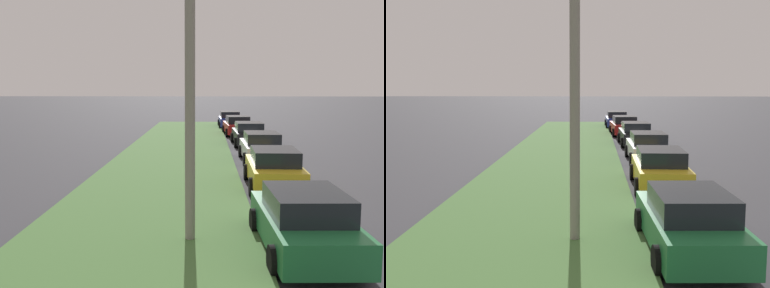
# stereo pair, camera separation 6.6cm
# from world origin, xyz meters

# --- Properties ---
(grass_median) EXTENTS (60.00, 6.00, 0.12)m
(grass_median) POSITION_xyz_m (10.00, 7.32, 0.06)
(grass_median) COLOR #477238
(grass_median) RESTS_ON ground
(parked_car_green) EXTENTS (4.37, 2.15, 1.47)m
(parked_car_green) POSITION_xyz_m (4.19, 3.46, 0.72)
(parked_car_green) COLOR #1E6B38
(parked_car_green) RESTS_ON ground
(parked_car_yellow) EXTENTS (4.33, 2.08, 1.47)m
(parked_car_yellow) POSITION_xyz_m (10.83, 3.16, 0.72)
(parked_car_yellow) COLOR gold
(parked_car_yellow) RESTS_ON ground
(parked_car_white) EXTENTS (4.32, 2.05, 1.47)m
(parked_car_white) POSITION_xyz_m (16.73, 2.92, 0.72)
(parked_car_white) COLOR silver
(parked_car_white) RESTS_ON ground
(parked_car_black) EXTENTS (4.34, 2.09, 1.47)m
(parked_car_black) POSITION_xyz_m (22.95, 2.99, 0.72)
(parked_car_black) COLOR black
(parked_car_black) RESTS_ON ground
(parked_car_red) EXTENTS (4.39, 2.21, 1.47)m
(parked_car_red) POSITION_xyz_m (28.81, 3.31, 0.72)
(parked_car_red) COLOR red
(parked_car_red) RESTS_ON ground
(parked_car_blue) EXTENTS (4.32, 2.06, 1.47)m
(parked_car_blue) POSITION_xyz_m (34.93, 3.58, 0.72)
(parked_car_blue) COLOR #23389E
(parked_car_blue) RESTS_ON ground
(streetlight) EXTENTS (0.93, 2.84, 7.50)m
(streetlight) POSITION_xyz_m (4.65, 5.70, 4.39)
(streetlight) COLOR gray
(streetlight) RESTS_ON ground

